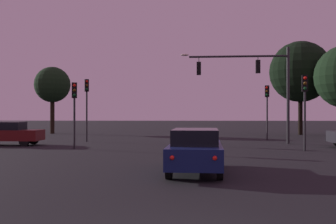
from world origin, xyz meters
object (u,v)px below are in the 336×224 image
at_px(traffic_light_corner_right, 305,97).
at_px(tree_left_far, 300,72).
at_px(car_nearside_lane, 196,150).
at_px(traffic_light_corner_left, 87,98).
at_px(traffic_light_median, 74,102).
at_px(car_crossing_left, 6,133).
at_px(tree_behind_sign, 52,85).
at_px(traffic_light_far_side, 267,101).
at_px(traffic_signal_mast_arm, 255,77).

relative_size(traffic_light_corner_right, tree_left_far, 0.46).
relative_size(traffic_light_corner_right, car_nearside_lane, 0.89).
relative_size(traffic_light_corner_left, traffic_light_median, 1.18).
bearing_deg(car_crossing_left, tree_behind_sign, 97.39).
bearing_deg(traffic_light_far_side, traffic_light_median, -147.67).
distance_m(traffic_light_median, car_crossing_left, 6.04).
relative_size(traffic_light_far_side, tree_left_far, 0.47).
relative_size(car_nearside_lane, car_crossing_left, 1.05).
bearing_deg(tree_left_far, car_crossing_left, -149.43).
relative_size(traffic_light_corner_right, traffic_light_far_side, 0.98).
bearing_deg(tree_left_far, traffic_light_median, -137.92).
height_order(traffic_light_corner_right, traffic_light_median, traffic_light_corner_right).
xyz_separation_m(traffic_signal_mast_arm, tree_left_far, (6.51, 11.57, 1.55)).
relative_size(traffic_light_corner_right, car_crossing_left, 0.93).
distance_m(traffic_light_corner_left, traffic_light_corner_right, 15.22).
height_order(car_nearside_lane, tree_behind_sign, tree_behind_sign).
xyz_separation_m(traffic_light_corner_right, car_crossing_left, (-18.09, 3.33, -2.16)).
distance_m(traffic_light_median, traffic_light_far_side, 15.19).
distance_m(traffic_signal_mast_arm, tree_behind_sign, 22.40).
bearing_deg(car_nearside_lane, traffic_light_corner_left, 116.65).
relative_size(car_nearside_lane, tree_left_far, 0.52).
height_order(traffic_light_far_side, tree_behind_sign, tree_behind_sign).
distance_m(traffic_signal_mast_arm, car_crossing_left, 16.92).
bearing_deg(traffic_light_corner_right, tree_behind_sign, 137.74).
height_order(traffic_light_corner_right, tree_left_far, tree_left_far).
relative_size(traffic_light_corner_right, tree_behind_sign, 0.61).
relative_size(car_crossing_left, tree_left_far, 0.49).
relative_size(car_nearside_lane, tree_behind_sign, 0.68).
height_order(car_nearside_lane, car_crossing_left, same).
distance_m(car_nearside_lane, tree_behind_sign, 29.91).
distance_m(traffic_signal_mast_arm, traffic_light_corner_right, 5.78).
distance_m(traffic_light_far_side, tree_behind_sign, 22.02).
bearing_deg(traffic_signal_mast_arm, car_nearside_lane, -108.84).
bearing_deg(traffic_light_corner_right, traffic_light_far_side, 90.77).
relative_size(traffic_light_corner_left, traffic_light_far_side, 1.08).
relative_size(traffic_signal_mast_arm, traffic_light_far_side, 1.74).
bearing_deg(car_crossing_left, traffic_light_corner_right, -10.43).
relative_size(traffic_light_corner_left, tree_left_far, 0.50).
distance_m(traffic_light_corner_right, car_nearside_lane, 10.41).
distance_m(car_crossing_left, tree_behind_sign, 15.56).
bearing_deg(traffic_light_median, traffic_light_corner_left, 96.86).
relative_size(traffic_light_far_side, car_nearside_lane, 0.90).
height_order(traffic_signal_mast_arm, tree_behind_sign, tree_behind_sign).
distance_m(traffic_light_corner_right, tree_behind_sign, 27.12).
distance_m(traffic_light_corner_right, tree_left_far, 17.80).
bearing_deg(tree_left_far, car_nearside_lane, -113.95).
height_order(traffic_light_median, car_nearside_lane, traffic_light_median).
bearing_deg(traffic_light_far_side, car_crossing_left, -162.66).
bearing_deg(tree_left_far, traffic_light_far_side, -121.88).
bearing_deg(traffic_light_corner_right, car_nearside_lane, -127.90).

